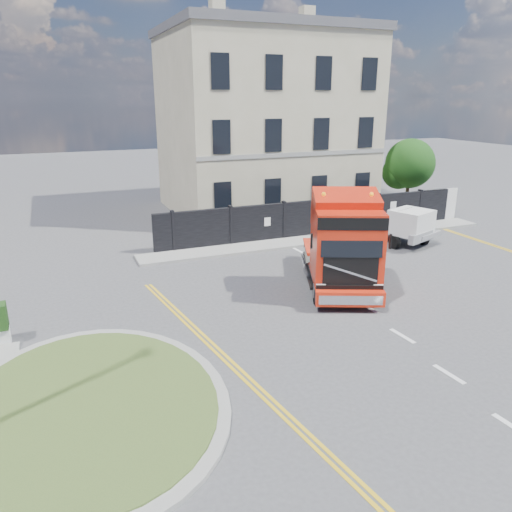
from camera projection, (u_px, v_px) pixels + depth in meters
name	position (u px, v px, depth m)	size (l,w,h in m)	color
ground	(290.00, 316.00, 17.61)	(120.00, 120.00, 0.00)	#424244
traffic_island	(91.00, 404.00, 12.40)	(6.80, 6.80, 0.17)	gray
hoarding_fence	(325.00, 217.00, 27.60)	(18.80, 0.25, 2.00)	black
georgian_building	(263.00, 122.00, 32.54)	(12.30, 10.30, 12.80)	beige
tree	(407.00, 166.00, 32.54)	(3.20, 3.20, 4.80)	#382619
pavement_far	(324.00, 239.00, 26.90)	(20.00, 1.60, 0.12)	gray
truck	(343.00, 248.00, 19.41)	(4.84, 6.96, 3.92)	black
flatbed_pickup	(404.00, 225.00, 25.84)	(3.27, 5.03, 1.92)	gray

